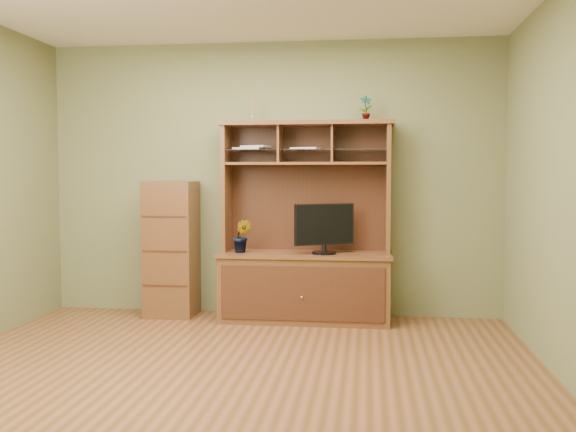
# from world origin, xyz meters

# --- Properties ---
(room) EXTENTS (4.54, 4.04, 2.74)m
(room) POSITION_xyz_m (0.00, 0.00, 1.35)
(room) COLOR brown
(room) RESTS_ON ground
(media_hutch) EXTENTS (1.66, 0.61, 1.90)m
(media_hutch) POSITION_xyz_m (0.36, 1.73, 0.52)
(media_hutch) COLOR #4B2A15
(media_hutch) RESTS_ON room
(monitor) EXTENTS (0.54, 0.33, 0.47)m
(monitor) POSITION_xyz_m (0.54, 1.65, 0.90)
(monitor) COLOR black
(monitor) RESTS_ON media_hutch
(orchid_plant) EXTENTS (0.18, 0.15, 0.32)m
(orchid_plant) POSITION_xyz_m (-0.24, 1.65, 0.81)
(orchid_plant) COLOR #2B531C
(orchid_plant) RESTS_ON media_hutch
(top_plant) EXTENTS (0.15, 0.12, 0.25)m
(top_plant) POSITION_xyz_m (0.92, 1.80, 2.02)
(top_plant) COLOR #376A25
(top_plant) RESTS_ON media_hutch
(reed_diffuser) EXTENTS (0.05, 0.05, 0.25)m
(reed_diffuser) POSITION_xyz_m (-0.16, 1.80, 2.00)
(reed_diffuser) COLOR silver
(reed_diffuser) RESTS_ON media_hutch
(magazines) EXTENTS (0.85, 0.26, 0.04)m
(magazines) POSITION_xyz_m (0.00, 1.80, 1.65)
(magazines) COLOR #B7B7BC
(magazines) RESTS_ON media_hutch
(side_cabinet) EXTENTS (0.47, 0.43, 1.33)m
(side_cabinet) POSITION_xyz_m (-0.97, 1.77, 0.66)
(side_cabinet) COLOR #4B2A15
(side_cabinet) RESTS_ON room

